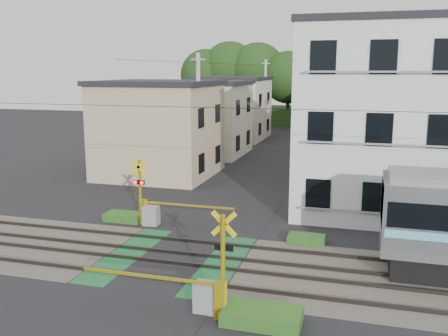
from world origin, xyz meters
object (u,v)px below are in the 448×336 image
(crossing_signal_near, at_px, (209,290))
(pedestrian, at_px, (305,136))
(crossing_signal_far, at_px, (150,210))
(apartment_block, at_px, (405,118))

(crossing_signal_near, xyz_separation_m, pedestrian, (-1.42, 34.19, 0.17))
(crossing_signal_near, xyz_separation_m, crossing_signal_far, (-5.17, 7.31, 0.00))
(crossing_signal_near, distance_m, apartment_block, 14.95)
(crossing_signal_near, height_order, pedestrian, crossing_signal_near)
(crossing_signal_far, height_order, apartment_block, apartment_block)
(crossing_signal_near, distance_m, crossing_signal_far, 8.95)
(crossing_signal_far, distance_m, apartment_block, 13.14)
(apartment_block, bearing_deg, crossing_signal_near, -114.22)
(pedestrian, bearing_deg, apartment_block, 85.33)
(crossing_signal_near, height_order, apartment_block, apartment_block)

